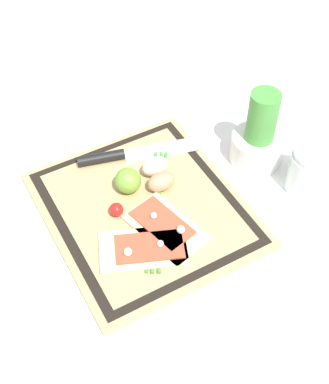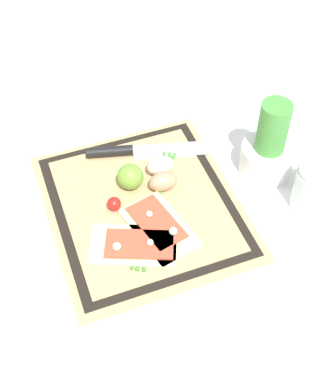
{
  "view_description": "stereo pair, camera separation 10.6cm",
  "coord_description": "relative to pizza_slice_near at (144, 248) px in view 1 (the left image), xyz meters",
  "views": [
    {
      "loc": [
        0.6,
        -0.29,
        0.84
      ],
      "look_at": [
        0.0,
        0.05,
        0.04
      ],
      "focal_mm": 50.0,
      "sensor_mm": 36.0,
      "label": 1
    },
    {
      "loc": [
        0.65,
        -0.2,
        0.84
      ],
      "look_at": [
        0.0,
        0.05,
        0.04
      ],
      "focal_mm": 50.0,
      "sensor_mm": 36.0,
      "label": 2
    }
  ],
  "objects": [
    {
      "name": "sauce_jar",
      "position": [
        0.01,
        0.38,
        0.02
      ],
      "size": [
        0.09,
        0.09,
        0.1
      ],
      "color": "silver",
      "rests_on": "ground_plane"
    },
    {
      "name": "egg_brown",
      "position": [
        -0.12,
        0.1,
        0.01
      ],
      "size": [
        0.04,
        0.06,
        0.04
      ],
      "primitive_type": "ellipsoid",
      "color": "tan",
      "rests_on": "cutting_board"
    },
    {
      "name": "cherry_tomato_red",
      "position": [
        -0.1,
        -0.01,
        0.01
      ],
      "size": [
        0.03,
        0.03,
        0.03
      ],
      "primitive_type": "sphere",
      "color": "red",
      "rests_on": "cutting_board"
    },
    {
      "name": "scallion_bunch",
      "position": [
        -0.08,
        0.07,
        -0.0
      ],
      "size": [
        0.27,
        0.18,
        0.01
      ],
      "color": "#47933D",
      "rests_on": "cutting_board"
    },
    {
      "name": "herb_pot",
      "position": [
        -0.11,
        0.33,
        0.04
      ],
      "size": [
        0.11,
        0.11,
        0.18
      ],
      "color": "white",
      "rests_on": "ground_plane"
    },
    {
      "name": "pizza_slice_far",
      "position": [
        -0.02,
        0.06,
        0.0
      ],
      "size": [
        0.17,
        0.13,
        0.02
      ],
      "color": "beige",
      "rests_on": "cutting_board"
    },
    {
      "name": "pizza_slice_near",
      "position": [
        0.0,
        0.0,
        0.0
      ],
      "size": [
        0.15,
        0.18,
        0.02
      ],
      "color": "beige",
      "rests_on": "cutting_board"
    },
    {
      "name": "cutting_board",
      "position": [
        -0.09,
        0.05,
        -0.02
      ],
      "size": [
        0.41,
        0.37,
        0.02
      ],
      "color": "tan",
      "rests_on": "ground_plane"
    },
    {
      "name": "egg_pink",
      "position": [
        -0.16,
        0.11,
        0.01
      ],
      "size": [
        0.04,
        0.06,
        0.04
      ],
      "primitive_type": "ellipsoid",
      "color": "beige",
      "rests_on": "cutting_board"
    },
    {
      "name": "lime",
      "position": [
        -0.15,
        0.04,
        0.02
      ],
      "size": [
        0.05,
        0.05,
        0.05
      ],
      "primitive_type": "sphere",
      "color": "#70A838",
      "rests_on": "cutting_board"
    },
    {
      "name": "ground_plane",
      "position": [
        -0.09,
        0.05,
        -0.03
      ],
      "size": [
        6.0,
        6.0,
        0.0
      ],
      "primitive_type": "plane",
      "color": "white"
    },
    {
      "name": "knife",
      "position": [
        -0.24,
        0.06,
        0.0
      ],
      "size": [
        0.1,
        0.26,
        0.02
      ],
      "color": "silver",
      "rests_on": "cutting_board"
    }
  ]
}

